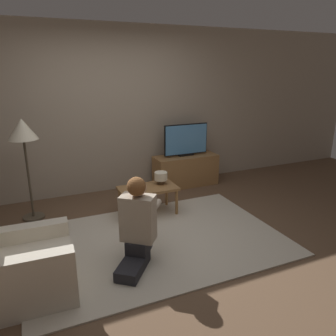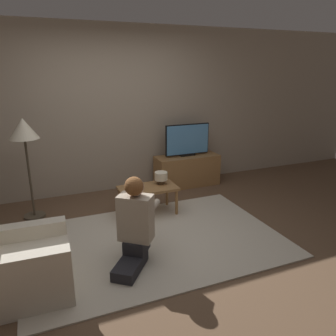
{
  "view_description": "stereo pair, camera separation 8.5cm",
  "coord_description": "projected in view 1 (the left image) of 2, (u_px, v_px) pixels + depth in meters",
  "views": [
    {
      "loc": [
        -1.24,
        -3.18,
        1.96
      ],
      "look_at": [
        0.43,
        0.65,
        0.67
      ],
      "focal_mm": 35.0,
      "sensor_mm": 36.0,
      "label": 1
    },
    {
      "loc": [
        -1.16,
        -3.21,
        1.96
      ],
      "look_at": [
        0.43,
        0.65,
        0.67
      ],
      "focal_mm": 35.0,
      "sensor_mm": 36.0,
      "label": 2
    }
  ],
  "objects": [
    {
      "name": "ground_plane",
      "position": [
        157.0,
        242.0,
        3.84
      ],
      "size": [
        10.0,
        10.0,
        0.0
      ],
      "primitive_type": "plane",
      "color": "brown"
    },
    {
      "name": "wall_back",
      "position": [
        110.0,
        111.0,
        5.14
      ],
      "size": [
        10.0,
        0.06,
        2.6
      ],
      "color": "tan",
      "rests_on": "ground_plane"
    },
    {
      "name": "rug",
      "position": [
        157.0,
        241.0,
        3.83
      ],
      "size": [
        2.92,
        1.94,
        0.02
      ],
      "color": "beige",
      "rests_on": "ground_plane"
    },
    {
      "name": "tv_stand",
      "position": [
        186.0,
        170.0,
        5.62
      ],
      "size": [
        1.09,
        0.41,
        0.52
      ],
      "color": "olive",
      "rests_on": "ground_plane"
    },
    {
      "name": "tv",
      "position": [
        186.0,
        140.0,
        5.46
      ],
      "size": [
        0.78,
        0.08,
        0.54
      ],
      "color": "black",
      "rests_on": "tv_stand"
    },
    {
      "name": "coffee_table",
      "position": [
        148.0,
        191.0,
        4.45
      ],
      "size": [
        0.78,
        0.43,
        0.4
      ],
      "color": "olive",
      "rests_on": "ground_plane"
    },
    {
      "name": "floor_lamp",
      "position": [
        23.0,
        136.0,
        4.1
      ],
      "size": [
        0.37,
        0.37,
        1.35
      ],
      "color": "#4C4233",
      "rests_on": "ground_plane"
    },
    {
      "name": "armchair",
      "position": [
        22.0,
        269.0,
        2.85
      ],
      "size": [
        0.81,
        0.74,
        0.85
      ],
      "rotation": [
        0.0,
        0.0,
        1.54
      ],
      "color": "beige",
      "rests_on": "ground_plane"
    },
    {
      "name": "person_kneeling",
      "position": [
        137.0,
        223.0,
        3.28
      ],
      "size": [
        0.7,
        0.8,
        0.93
      ],
      "rotation": [
        0.0,
        0.0,
        2.48
      ],
      "color": "#232328",
      "rests_on": "rug"
    },
    {
      "name": "table_lamp",
      "position": [
        161.0,
        177.0,
        4.53
      ],
      "size": [
        0.18,
        0.18,
        0.17
      ],
      "color": "#4C3823",
      "rests_on": "coffee_table"
    }
  ]
}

